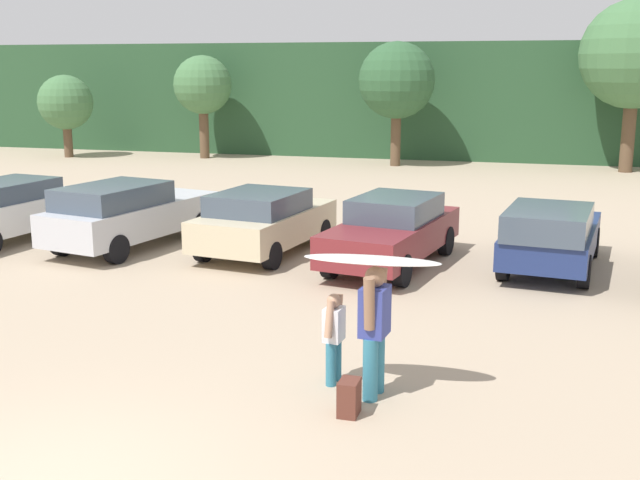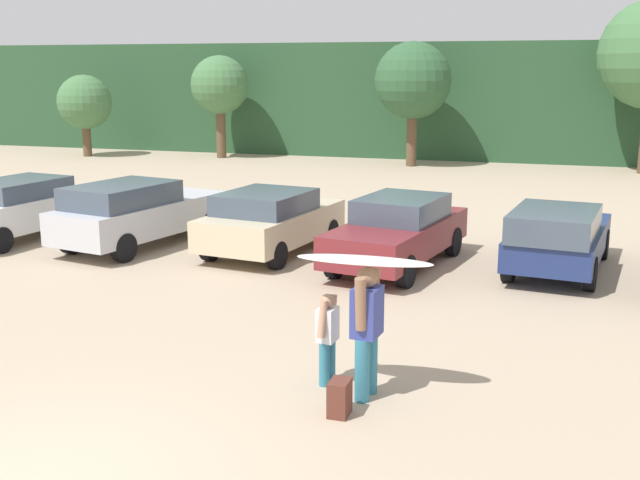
{
  "view_description": "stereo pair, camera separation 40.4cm",
  "coord_description": "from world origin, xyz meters",
  "px_view_note": "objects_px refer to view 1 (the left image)",
  "views": [
    {
      "loc": [
        4.65,
        -6.1,
        4.21
      ],
      "look_at": [
        1.25,
        6.08,
        1.39
      ],
      "focal_mm": 43.79,
      "sensor_mm": 36.0,
      "label": 1
    },
    {
      "loc": [
        5.03,
        -5.98,
        4.21
      ],
      "look_at": [
        1.25,
        6.08,
        1.39
      ],
      "focal_mm": 43.79,
      "sensor_mm": 36.0,
      "label": 2
    }
  ],
  "objects_px": {
    "parked_car_champagne": "(264,220)",
    "backpack_dropped": "(349,398)",
    "person_child": "(334,333)",
    "parked_car_white": "(9,209)",
    "surfboard_white": "(372,260)",
    "parked_car_silver": "(128,213)",
    "parked_car_navy": "(551,235)",
    "person_adult": "(374,324)",
    "parked_car_maroon": "(393,230)"
  },
  "relations": [
    {
      "from": "parked_car_silver",
      "to": "backpack_dropped",
      "type": "relative_size",
      "value": 10.81
    },
    {
      "from": "surfboard_white",
      "to": "backpack_dropped",
      "type": "bearing_deg",
      "value": 78.84
    },
    {
      "from": "parked_car_champagne",
      "to": "backpack_dropped",
      "type": "xyz_separation_m",
      "value": [
        3.9,
        -7.82,
        -0.54
      ]
    },
    {
      "from": "parked_car_white",
      "to": "person_child",
      "type": "height_order",
      "value": "parked_car_white"
    },
    {
      "from": "parked_car_maroon",
      "to": "surfboard_white",
      "type": "height_order",
      "value": "surfboard_white"
    },
    {
      "from": "person_adult",
      "to": "backpack_dropped",
      "type": "height_order",
      "value": "person_adult"
    },
    {
      "from": "parked_car_maroon",
      "to": "person_adult",
      "type": "xyz_separation_m",
      "value": [
        1.02,
        -6.86,
        0.21
      ]
    },
    {
      "from": "person_adult",
      "to": "surfboard_white",
      "type": "xyz_separation_m",
      "value": [
        -0.06,
        0.04,
        0.83
      ]
    },
    {
      "from": "surfboard_white",
      "to": "parked_car_white",
      "type": "bearing_deg",
      "value": -33.89
    },
    {
      "from": "parked_car_champagne",
      "to": "backpack_dropped",
      "type": "height_order",
      "value": "parked_car_champagne"
    },
    {
      "from": "parked_car_silver",
      "to": "parked_car_maroon",
      "type": "height_order",
      "value": "parked_car_silver"
    },
    {
      "from": "parked_car_champagne",
      "to": "surfboard_white",
      "type": "bearing_deg",
      "value": -142.57
    },
    {
      "from": "parked_car_silver",
      "to": "parked_car_maroon",
      "type": "xyz_separation_m",
      "value": [
        6.33,
        -0.01,
        -0.05
      ]
    },
    {
      "from": "parked_car_navy",
      "to": "surfboard_white",
      "type": "xyz_separation_m",
      "value": [
        -2.31,
        -7.21,
        1.04
      ]
    },
    {
      "from": "parked_car_champagne",
      "to": "person_child",
      "type": "bearing_deg",
      "value": -145.28
    },
    {
      "from": "parked_car_white",
      "to": "surfboard_white",
      "type": "relative_size",
      "value": 2.56
    },
    {
      "from": "surfboard_white",
      "to": "backpack_dropped",
      "type": "height_order",
      "value": "surfboard_white"
    },
    {
      "from": "person_child",
      "to": "parked_car_champagne",
      "type": "bearing_deg",
      "value": -57.9
    },
    {
      "from": "person_adult",
      "to": "parked_car_maroon",
      "type": "bearing_deg",
      "value": -76.07
    },
    {
      "from": "parked_car_white",
      "to": "person_child",
      "type": "xyz_separation_m",
      "value": [
        9.94,
        -6.47,
        -0.08
      ]
    },
    {
      "from": "surfboard_white",
      "to": "person_child",
      "type": "bearing_deg",
      "value": -25.11
    },
    {
      "from": "surfboard_white",
      "to": "backpack_dropped",
      "type": "xyz_separation_m",
      "value": [
        -0.12,
        -0.68,
        -1.59
      ]
    },
    {
      "from": "parked_car_white",
      "to": "parked_car_champagne",
      "type": "height_order",
      "value": "parked_car_white"
    },
    {
      "from": "parked_car_silver",
      "to": "parked_car_navy",
      "type": "distance_m",
      "value": 9.61
    },
    {
      "from": "parked_car_white",
      "to": "surfboard_white",
      "type": "bearing_deg",
      "value": -114.73
    },
    {
      "from": "parked_car_silver",
      "to": "parked_car_navy",
      "type": "relative_size",
      "value": 1.09
    },
    {
      "from": "parked_car_silver",
      "to": "person_adult",
      "type": "height_order",
      "value": "person_adult"
    },
    {
      "from": "surfboard_white",
      "to": "parked_car_silver",
      "type": "bearing_deg",
      "value": -44.43
    },
    {
      "from": "parked_car_navy",
      "to": "surfboard_white",
      "type": "distance_m",
      "value": 7.64
    },
    {
      "from": "parked_car_navy",
      "to": "parked_car_maroon",
      "type": "bearing_deg",
      "value": 103.69
    },
    {
      "from": "parked_car_champagne",
      "to": "person_adult",
      "type": "height_order",
      "value": "person_adult"
    },
    {
      "from": "person_child",
      "to": "surfboard_white",
      "type": "bearing_deg",
      "value": 161.68
    },
    {
      "from": "parked_car_champagne",
      "to": "person_adult",
      "type": "xyz_separation_m",
      "value": [
        4.07,
        -7.19,
        0.22
      ]
    },
    {
      "from": "parked_car_navy",
      "to": "person_adult",
      "type": "xyz_separation_m",
      "value": [
        -2.26,
        -7.25,
        0.21
      ]
    },
    {
      "from": "parked_car_champagne",
      "to": "backpack_dropped",
      "type": "bearing_deg",
      "value": -145.42
    },
    {
      "from": "parked_car_white",
      "to": "backpack_dropped",
      "type": "relative_size",
      "value": 10.13
    },
    {
      "from": "parked_car_silver",
      "to": "surfboard_white",
      "type": "distance_m",
      "value": 10.04
    },
    {
      "from": "parked_car_white",
      "to": "person_adult",
      "type": "xyz_separation_m",
      "value": [
        10.56,
        -6.75,
        0.2
      ]
    },
    {
      "from": "parked_car_champagne",
      "to": "parked_car_navy",
      "type": "xyz_separation_m",
      "value": [
        6.33,
        0.06,
        0.01
      ]
    },
    {
      "from": "person_child",
      "to": "surfboard_white",
      "type": "relative_size",
      "value": 0.7
    },
    {
      "from": "parked_car_silver",
      "to": "person_child",
      "type": "relative_size",
      "value": 3.87
    },
    {
      "from": "parked_car_navy",
      "to": "surfboard_white",
      "type": "height_order",
      "value": "surfboard_white"
    },
    {
      "from": "parked_car_white",
      "to": "backpack_dropped",
      "type": "xyz_separation_m",
      "value": [
        10.38,
        -7.39,
        -0.56
      ]
    },
    {
      "from": "parked_car_champagne",
      "to": "person_adult",
      "type": "distance_m",
      "value": 8.27
    },
    {
      "from": "parked_car_navy",
      "to": "backpack_dropped",
      "type": "bearing_deg",
      "value": 169.67
    },
    {
      "from": "parked_car_white",
      "to": "backpack_dropped",
      "type": "height_order",
      "value": "parked_car_white"
    },
    {
      "from": "parked_car_navy",
      "to": "person_child",
      "type": "xyz_separation_m",
      "value": [
        -2.87,
        -6.96,
        -0.07
      ]
    },
    {
      "from": "parked_car_white",
      "to": "backpack_dropped",
      "type": "distance_m",
      "value": 12.75
    },
    {
      "from": "parked_car_champagne",
      "to": "surfboard_white",
      "type": "xyz_separation_m",
      "value": [
        4.01,
        -7.15,
        1.05
      ]
    },
    {
      "from": "surfboard_white",
      "to": "person_adult",
      "type": "bearing_deg",
      "value": 141.75
    }
  ]
}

